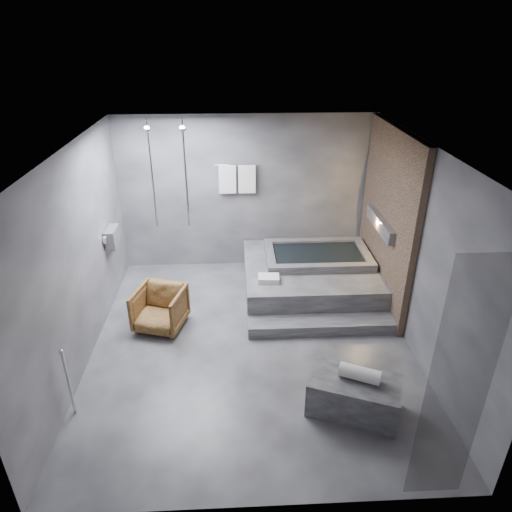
{
  "coord_description": "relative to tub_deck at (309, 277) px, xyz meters",
  "views": [
    {
      "loc": [
        -0.21,
        -5.29,
        4.12
      ],
      "look_at": [
        0.07,
        0.3,
        1.26
      ],
      "focal_mm": 32.0,
      "sensor_mm": 36.0,
      "label": 1
    }
  ],
  "objects": [
    {
      "name": "room",
      "position": [
        -0.65,
        -1.21,
        1.48
      ],
      "size": [
        5.0,
        5.04,
        2.82
      ],
      "color": "#303033",
      "rests_on": "ground"
    },
    {
      "name": "tub_deck",
      "position": [
        0.0,
        0.0,
        0.0
      ],
      "size": [
        2.2,
        2.0,
        0.5
      ],
      "primitive_type": "cube",
      "color": "#363639",
      "rests_on": "ground"
    },
    {
      "name": "tub_step",
      "position": [
        0.0,
        -1.18,
        -0.16
      ],
      "size": [
        2.2,
        0.36,
        0.18
      ],
      "primitive_type": "cube",
      "color": "#363639",
      "rests_on": "ground"
    },
    {
      "name": "concrete_bench",
      "position": [
        0.09,
        -2.78,
        -0.02
      ],
      "size": [
        1.17,
        0.91,
        0.47
      ],
      "primitive_type": "cube",
      "rotation": [
        0.0,
        0.0,
        -0.38
      ],
      "color": "#313133",
      "rests_on": "ground"
    },
    {
      "name": "driftwood_chair",
      "position": [
        -2.41,
        -0.96,
        0.07
      ],
      "size": [
        0.85,
        0.87,
        0.64
      ],
      "primitive_type": "imported",
      "rotation": [
        0.0,
        0.0,
        -0.27
      ],
      "color": "#402610",
      "rests_on": "ground"
    },
    {
      "name": "rolled_towel",
      "position": [
        0.13,
        -2.77,
        0.3
      ],
      "size": [
        0.5,
        0.35,
        0.17
      ],
      "primitive_type": "cylinder",
      "rotation": [
        0.0,
        1.57,
        -0.44
      ],
      "color": "white",
      "rests_on": "concrete_bench"
    },
    {
      "name": "deck_towel",
      "position": [
        -0.75,
        -0.53,
        0.29
      ],
      "size": [
        0.34,
        0.26,
        0.09
      ],
      "primitive_type": "cube",
      "rotation": [
        0.0,
        0.0,
        -0.06
      ],
      "color": "silver",
      "rests_on": "tub_deck"
    }
  ]
}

